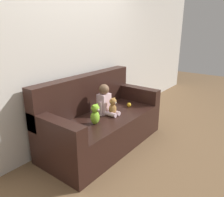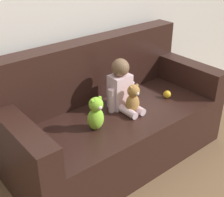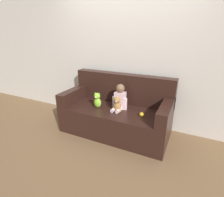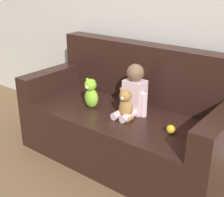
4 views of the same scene
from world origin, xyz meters
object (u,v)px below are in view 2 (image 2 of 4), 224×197
object	(u,v)px
person_baby	(121,88)
plush_toy_side	(96,114)
toy_ball	(167,94)
teddy_bear_brown	(133,100)
couch	(112,120)

from	to	relation	value
person_baby	plush_toy_side	world-z (taller)	person_baby
person_baby	toy_ball	xyz separation A→B (m)	(0.42, -0.13, -0.15)
teddy_bear_brown	toy_ball	xyz separation A→B (m)	(0.41, -0.00, -0.08)
plush_toy_side	couch	bearing A→B (deg)	29.73
plush_toy_side	toy_ball	distance (m)	0.78
teddy_bear_brown	toy_ball	distance (m)	0.42
person_baby	plush_toy_side	size ratio (longest dim) A/B	1.60
couch	toy_ball	distance (m)	0.54
plush_toy_side	teddy_bear_brown	bearing A→B (deg)	0.07
plush_toy_side	toy_ball	bearing A→B (deg)	-0.21
teddy_bear_brown	plush_toy_side	xyz separation A→B (m)	(-0.37, -0.00, 0.01)
couch	person_baby	size ratio (longest dim) A/B	4.33
couch	person_baby	xyz separation A→B (m)	(0.07, -0.04, 0.29)
couch	toy_ball	size ratio (longest dim) A/B	27.32
person_baby	plush_toy_side	distance (m)	0.38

